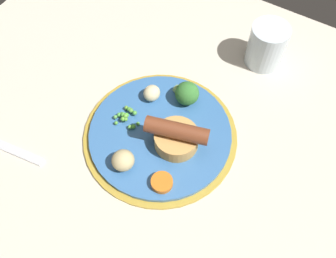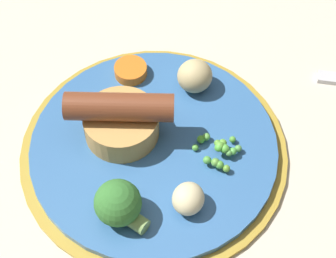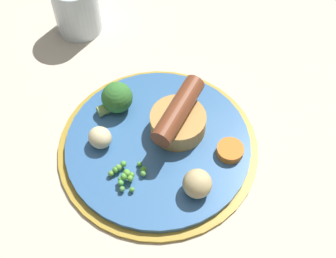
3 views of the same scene
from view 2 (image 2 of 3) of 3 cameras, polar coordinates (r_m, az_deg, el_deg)
name	(u,v)px [view 2 (image 2 of 3)]	position (r cm, az deg, el deg)	size (l,w,h in cm)	color
dining_table	(105,179)	(60.62, -6.44, -5.05)	(110.00, 80.00, 3.00)	beige
dinner_plate	(154,149)	(59.81, -1.45, -2.01)	(28.46, 28.46, 1.40)	#B79333
sausage_pudding	(121,119)	(58.10, -4.83, 1.06)	(11.38, 7.90, 5.96)	tan
pea_pile	(219,150)	(57.80, 5.22, -2.14)	(5.05, 4.45, 1.87)	#57B235
broccoli_floret_near	(119,204)	(53.25, -5.02, -7.59)	(5.58, 4.57, 4.57)	#387A33
potato_chunk_0	(195,76)	(62.43, 2.74, 5.40)	(3.95, 3.85, 3.67)	#CCB77F
potato_chunk_1	(188,199)	(54.21, 2.07, -7.09)	(3.42, 3.12, 2.88)	beige
carrot_slice_2	(131,70)	(64.64, -3.82, 5.95)	(3.74, 3.74, 1.23)	orange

